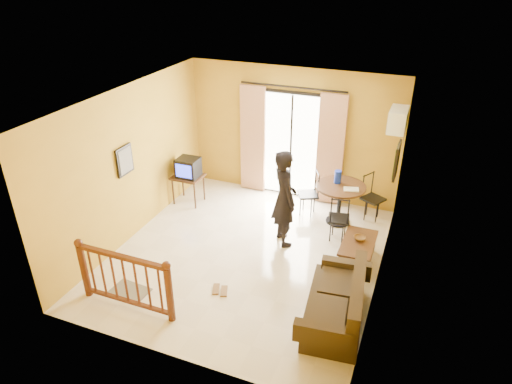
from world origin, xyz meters
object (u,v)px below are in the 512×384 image
at_px(television, 188,167).
at_px(dining_table, 340,193).
at_px(coffee_table, 358,249).
at_px(sofa, 338,305).
at_px(standing_person, 284,198).

height_order(television, dining_table, television).
relative_size(coffee_table, sofa, 0.56).
bearing_deg(television, standing_person, -17.60).
distance_m(television, dining_table, 3.15).
bearing_deg(sofa, television, 141.18).
relative_size(coffee_table, standing_person, 0.53).
bearing_deg(television, sofa, -33.51).
xyz_separation_m(television, dining_table, (3.12, 0.37, -0.18)).
distance_m(sofa, standing_person, 2.26).
relative_size(television, dining_table, 0.46).
xyz_separation_m(television, coffee_table, (3.72, -0.86, -0.53)).
bearing_deg(standing_person, dining_table, -74.67).
bearing_deg(coffee_table, standing_person, 173.43).
relative_size(dining_table, sofa, 0.56).
xyz_separation_m(dining_table, standing_person, (-0.79, -1.06, 0.27)).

